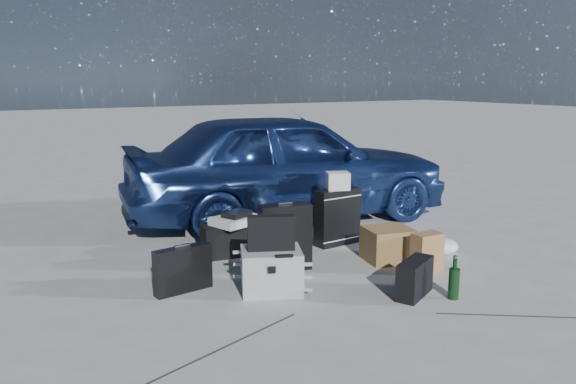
% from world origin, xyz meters
% --- Properties ---
extents(ground, '(60.00, 60.00, 0.00)m').
position_xyz_m(ground, '(0.00, 0.00, 0.00)').
color(ground, '#BAB9B4').
rests_on(ground, ground).
extents(car, '(4.09, 2.16, 1.33)m').
position_xyz_m(car, '(0.76, 2.30, 0.66)').
color(car, '#2F4C95').
rests_on(car, ground).
extents(pelican_case, '(0.59, 0.55, 0.35)m').
position_xyz_m(pelican_case, '(-0.57, 0.27, 0.17)').
color(pelican_case, '#999D9E').
rests_on(pelican_case, ground).
extents(laptop_bag, '(0.38, 0.24, 0.28)m').
position_xyz_m(laptop_bag, '(-0.58, 0.26, 0.49)').
color(laptop_bag, black).
rests_on(laptop_bag, pelican_case).
extents(briefcase, '(0.49, 0.17, 0.37)m').
position_xyz_m(briefcase, '(-1.19, 0.62, 0.19)').
color(briefcase, black).
rests_on(briefcase, ground).
extents(suitcase_left, '(0.48, 0.26, 0.60)m').
position_xyz_m(suitcase_left, '(-0.22, 0.66, 0.30)').
color(suitcase_left, black).
rests_on(suitcase_left, ground).
extents(suitcase_right, '(0.49, 0.21, 0.58)m').
position_xyz_m(suitcase_right, '(0.64, 1.07, 0.29)').
color(suitcase_right, black).
rests_on(suitcase_right, ground).
extents(white_carton, '(0.27, 0.25, 0.18)m').
position_xyz_m(white_carton, '(0.64, 1.06, 0.67)').
color(white_carton, silver).
rests_on(white_carton, suitcase_right).
extents(duffel_bag, '(0.65, 0.36, 0.31)m').
position_xyz_m(duffel_bag, '(-0.42, 1.29, 0.15)').
color(duffel_bag, black).
rests_on(duffel_bag, ground).
extents(flat_box_white, '(0.51, 0.44, 0.08)m').
position_xyz_m(flat_box_white, '(-0.41, 1.27, 0.35)').
color(flat_box_white, silver).
rests_on(flat_box_white, duffel_bag).
extents(flat_box_black, '(0.30, 0.26, 0.05)m').
position_xyz_m(flat_box_black, '(-0.41, 1.25, 0.41)').
color(flat_box_black, black).
rests_on(flat_box_black, flat_box_white).
extents(kraft_bag, '(0.26, 0.16, 0.35)m').
position_xyz_m(kraft_bag, '(0.85, -0.02, 0.17)').
color(kraft_bag, '#A47147').
rests_on(kraft_bag, ground).
extents(cardboard_box, '(0.49, 0.45, 0.31)m').
position_xyz_m(cardboard_box, '(0.75, 0.39, 0.16)').
color(cardboard_box, olive).
rests_on(cardboard_box, ground).
extents(plastic_bag, '(0.34, 0.31, 0.17)m').
position_xyz_m(plastic_bag, '(1.32, 0.24, 0.08)').
color(plastic_bag, white).
rests_on(plastic_bag, ground).
extents(messenger_bag, '(0.44, 0.32, 0.29)m').
position_xyz_m(messenger_bag, '(0.35, -0.40, 0.15)').
color(messenger_bag, black).
rests_on(messenger_bag, ground).
extents(green_bottle, '(0.11, 0.11, 0.33)m').
position_xyz_m(green_bottle, '(0.57, -0.60, 0.17)').
color(green_bottle, black).
rests_on(green_bottle, ground).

